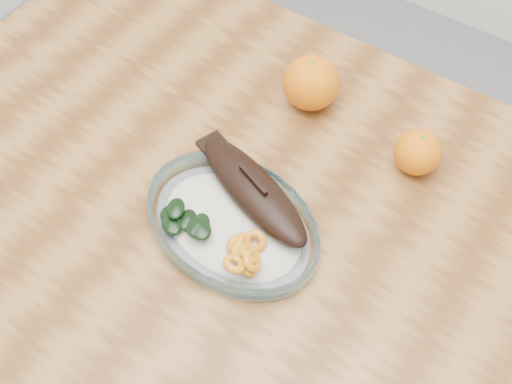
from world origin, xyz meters
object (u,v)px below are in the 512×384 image
dining_table (246,235)px  orange_right (418,152)px  orange_left (311,83)px  plated_meal (233,220)px

dining_table → orange_right: orange_right is taller
orange_left → orange_right: (0.20, -0.02, -0.01)m
dining_table → plated_meal: 0.13m
dining_table → orange_right: bearing=48.0°
orange_right → orange_left: bearing=172.9°
orange_right → plated_meal: bearing=-123.9°
plated_meal → orange_left: bearing=105.3°
dining_table → orange_right: 0.29m
orange_left → orange_right: bearing=-7.1°
orange_left → plated_meal: bearing=-82.0°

